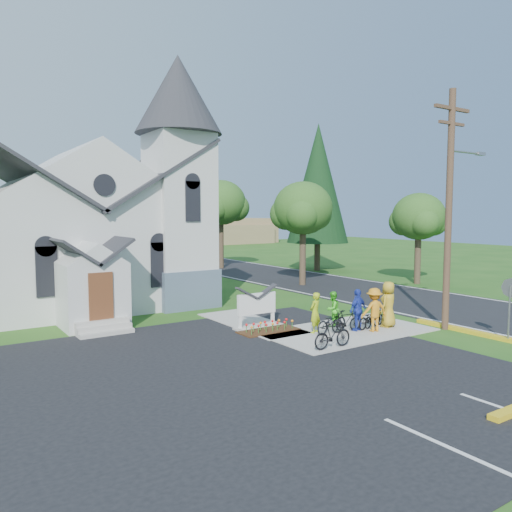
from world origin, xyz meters
TOP-DOWN VIEW (x-y plane):
  - ground at (0.00, 0.00)m, footprint 120.00×120.00m
  - parking_lot at (-7.00, -2.00)m, footprint 20.00×16.00m
  - road at (10.00, 15.00)m, footprint 8.00×90.00m
  - sidewalk at (1.50, 0.50)m, footprint 7.00×4.00m
  - church at (-5.48, 12.48)m, footprint 12.35×12.00m
  - church_sign at (-1.20, 3.20)m, footprint 2.20×0.40m
  - flower_bed at (-1.20, 2.30)m, footprint 2.60×1.10m
  - utility_pole at (5.36, -1.50)m, footprint 3.45×0.28m
  - stop_sign at (5.43, -4.20)m, footprint 0.11×0.76m
  - tree_road_near at (8.50, 12.00)m, footprint 4.00×4.00m
  - tree_road_mid at (9.00, 24.00)m, footprint 4.40×4.40m
  - tree_road_far at (15.50, 8.00)m, footprint 3.60×3.60m
  - conifer at (15.00, 18.00)m, footprint 5.20×5.20m
  - distant_hills at (3.36, 56.33)m, footprint 61.00×10.00m
  - cyclist_0 at (0.17, 0.96)m, footprint 0.71×0.58m
  - bike_0 at (0.68, 0.53)m, footprint 1.83×0.87m
  - cyclist_1 at (1.52, 1.39)m, footprint 0.85×0.73m
  - bike_1 at (-0.85, -1.20)m, footprint 1.67×0.52m
  - cyclist_2 at (1.87, 0.24)m, footprint 1.08×0.59m
  - bike_2 at (2.93, 0.34)m, footprint 1.64×0.94m
  - cyclist_3 at (2.36, -0.21)m, footprint 1.29×0.91m
  - bike_3 at (1.33, 0.34)m, footprint 1.51×0.57m
  - cyclist_4 at (3.47, 0.01)m, footprint 1.09×0.85m
  - bike_4 at (2.62, 0.27)m, footprint 1.70×0.88m

SIDE VIEW (x-z plane):
  - ground at x=0.00m, z-range 0.00..0.00m
  - parking_lot at x=-7.00m, z-range 0.00..0.02m
  - road at x=10.00m, z-range 0.00..0.02m
  - sidewalk at x=1.50m, z-range 0.00..0.05m
  - flower_bed at x=-1.20m, z-range 0.00..0.07m
  - bike_2 at x=2.93m, z-range 0.05..0.87m
  - bike_4 at x=2.62m, z-range 0.05..0.90m
  - bike_3 at x=1.33m, z-range 0.05..0.94m
  - bike_0 at x=0.68m, z-range 0.05..0.98m
  - bike_1 at x=-0.85m, z-range 0.05..1.05m
  - cyclist_1 at x=1.52m, z-range 0.05..1.57m
  - cyclist_0 at x=0.17m, z-range 0.05..1.71m
  - cyclist_2 at x=1.87m, z-range 0.05..1.80m
  - cyclist_3 at x=2.36m, z-range 0.05..1.85m
  - church_sign at x=-1.20m, z-range 0.18..1.88m
  - cyclist_4 at x=3.47m, z-range 0.05..2.02m
  - stop_sign at x=5.43m, z-range 0.54..3.02m
  - distant_hills at x=3.36m, z-range -0.63..4.97m
  - tree_road_far at x=15.50m, z-range 1.48..7.78m
  - tree_road_near at x=8.50m, z-range 1.68..8.73m
  - church at x=-5.48m, z-range -1.25..11.75m
  - utility_pole at x=5.36m, z-range 0.40..10.40m
  - tree_road_mid at x=9.00m, z-range 1.88..9.68m
  - conifer at x=15.00m, z-range 1.19..13.59m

